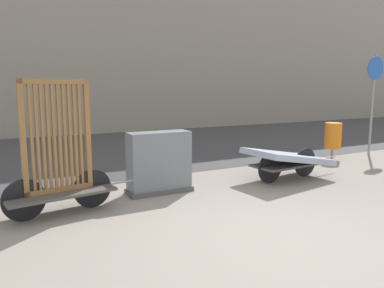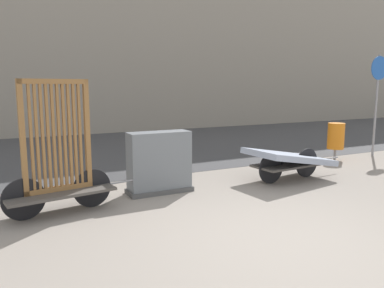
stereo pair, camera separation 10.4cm
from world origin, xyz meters
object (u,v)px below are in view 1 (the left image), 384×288
at_px(bike_cart_with_bedframe, 59,168).
at_px(sign_post, 374,89).
at_px(utility_cabinet, 159,165).
at_px(bike_cart_with_mattress, 289,159).
at_px(trash_bin, 333,136).

bearing_deg(bike_cart_with_bedframe, sign_post, -1.86).
bearing_deg(sign_post, utility_cabinet, -173.69).
relative_size(bike_cart_with_bedframe, bike_cart_with_mattress, 0.95).
bearing_deg(utility_cabinet, sign_post, 6.31).
relative_size(bike_cart_with_mattress, sign_post, 0.88).
bearing_deg(trash_bin, utility_cabinet, -171.85).
bearing_deg(bike_cart_with_mattress, utility_cabinet, 167.43).
bearing_deg(bike_cart_with_bedframe, bike_cart_with_mattress, -9.34).
xyz_separation_m(trash_bin, sign_post, (1.41, -0.01, 1.15)).
relative_size(trash_bin, sign_post, 0.35).
distance_m(bike_cart_with_bedframe, sign_post, 8.28).
distance_m(bike_cart_with_mattress, trash_bin, 2.66).
bearing_deg(trash_bin, bike_cart_with_bedframe, -170.91).
distance_m(trash_bin, sign_post, 1.82).
relative_size(bike_cart_with_bedframe, utility_cabinet, 1.97).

